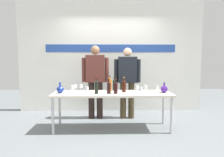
# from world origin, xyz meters

# --- Properties ---
(ground_plane) EXTENTS (10.00, 10.00, 0.00)m
(ground_plane) POSITION_xyz_m (0.00, 0.00, 0.00)
(ground_plane) COLOR slate
(back_wall) EXTENTS (4.82, 0.11, 3.00)m
(back_wall) POSITION_xyz_m (0.00, 1.46, 1.50)
(back_wall) COLOR white
(back_wall) RESTS_ON ground
(display_table) EXTENTS (2.33, 0.65, 0.74)m
(display_table) POSITION_xyz_m (0.00, 0.00, 0.68)
(display_table) COLOR silver
(display_table) RESTS_ON ground
(decanter_blue_left) EXTENTS (0.14, 0.14, 0.21)m
(decanter_blue_left) POSITION_xyz_m (-1.02, -0.02, 0.81)
(decanter_blue_left) COLOR navy
(decanter_blue_left) RESTS_ON display_table
(decanter_blue_right) EXTENTS (0.14, 0.14, 0.21)m
(decanter_blue_right) POSITION_xyz_m (1.03, -0.02, 0.81)
(decanter_blue_right) COLOR #451F88
(decanter_blue_right) RESTS_ON display_table
(presenter_left) EXTENTS (0.62, 0.22, 1.69)m
(presenter_left) POSITION_xyz_m (-0.37, 0.73, 0.97)
(presenter_left) COLOR black
(presenter_left) RESTS_ON ground
(presenter_right) EXTENTS (0.62, 0.22, 1.65)m
(presenter_right) POSITION_xyz_m (0.37, 0.73, 0.94)
(presenter_right) COLOR #3F3420
(presenter_right) RESTS_ON ground
(wine_bottle_0) EXTENTS (0.07, 0.07, 0.29)m
(wine_bottle_0) POSITION_xyz_m (0.06, -0.10, 0.86)
(wine_bottle_0) COLOR black
(wine_bottle_0) RESTS_ON display_table
(wine_bottle_1) EXTENTS (0.07, 0.07, 0.29)m
(wine_bottle_1) POSITION_xyz_m (0.05, 0.26, 0.86)
(wine_bottle_1) COLOR black
(wine_bottle_1) RESTS_ON display_table
(wine_bottle_2) EXTENTS (0.07, 0.07, 0.30)m
(wine_bottle_2) POSITION_xyz_m (0.24, 0.07, 0.86)
(wine_bottle_2) COLOR #37140B
(wine_bottle_2) RESTS_ON display_table
(wine_bottle_3) EXTENTS (0.07, 0.07, 0.32)m
(wine_bottle_3) POSITION_xyz_m (-0.30, -0.11, 0.88)
(wine_bottle_3) COLOR black
(wine_bottle_3) RESTS_ON display_table
(wine_bottle_4) EXTENTS (0.07, 0.07, 0.31)m
(wine_bottle_4) POSITION_xyz_m (-0.07, -0.10, 0.86)
(wine_bottle_4) COLOR black
(wine_bottle_4) RESTS_ON display_table
(wine_bottle_5) EXTENTS (0.07, 0.07, 0.32)m
(wine_bottle_5) POSITION_xyz_m (-0.04, 0.19, 0.87)
(wine_bottle_5) COLOR orange
(wine_bottle_5) RESTS_ON display_table
(wine_glass_left_0) EXTENTS (0.06, 0.06, 0.15)m
(wine_glass_left_0) POSITION_xyz_m (-0.48, -0.18, 0.84)
(wine_glass_left_0) COLOR white
(wine_glass_left_0) RESTS_ON display_table
(wine_glass_left_1) EXTENTS (0.06, 0.06, 0.14)m
(wine_glass_left_1) POSITION_xyz_m (-0.64, 0.22, 0.83)
(wine_glass_left_1) COLOR white
(wine_glass_left_1) RESTS_ON display_table
(wine_glass_left_2) EXTENTS (0.07, 0.07, 0.16)m
(wine_glass_left_2) POSITION_xyz_m (-0.77, -0.07, 0.85)
(wine_glass_left_2) COLOR white
(wine_glass_left_2) RESTS_ON display_table
(wine_glass_left_3) EXTENTS (0.07, 0.07, 0.14)m
(wine_glass_left_3) POSITION_xyz_m (-0.76, 0.20, 0.84)
(wine_glass_left_3) COLOR white
(wine_glass_left_3) RESTS_ON display_table
(wine_glass_right_0) EXTENTS (0.07, 0.07, 0.15)m
(wine_glass_right_0) POSITION_xyz_m (0.52, -0.24, 0.84)
(wine_glass_right_0) COLOR white
(wine_glass_right_0) RESTS_ON display_table
(wine_glass_right_1) EXTENTS (0.06, 0.06, 0.14)m
(wine_glass_right_1) POSITION_xyz_m (0.89, -0.03, 0.84)
(wine_glass_right_1) COLOR white
(wine_glass_right_1) RESTS_ON display_table
(wine_glass_right_2) EXTENTS (0.07, 0.07, 0.17)m
(wine_glass_right_2) POSITION_xyz_m (0.64, -0.10, 0.85)
(wine_glass_right_2) COLOR white
(wine_glass_right_2) RESTS_ON display_table
(wine_glass_right_3) EXTENTS (0.06, 0.06, 0.14)m
(wine_glass_right_3) POSITION_xyz_m (0.50, 0.09, 0.83)
(wine_glass_right_3) COLOR white
(wine_glass_right_3) RESTS_ON display_table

